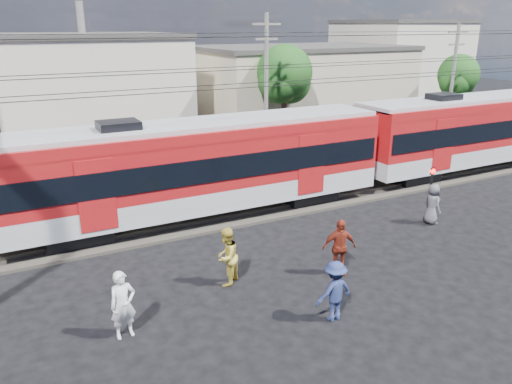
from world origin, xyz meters
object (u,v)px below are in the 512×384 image
at_px(car_silver, 437,133).
at_px(pedestrian_a, 123,305).
at_px(commuter_train, 205,164).
at_px(pedestrian_c, 334,291).
at_px(crossing_signal, 432,179).

bearing_deg(car_silver, pedestrian_a, 113.73).
relative_size(commuter_train, car_silver, 12.74).
relative_size(pedestrian_a, pedestrian_c, 1.06).
bearing_deg(car_silver, commuter_train, 103.10).
height_order(pedestrian_a, crossing_signal, pedestrian_a).
height_order(pedestrian_a, pedestrian_c, pedestrian_a).
xyz_separation_m(pedestrian_a, car_silver, (24.88, 12.92, -0.27)).
xyz_separation_m(car_silver, crossing_signal, (-10.03, -9.16, 0.55)).
distance_m(commuter_train, car_silver, 20.67).
distance_m(commuter_train, pedestrian_a, 8.80).
bearing_deg(pedestrian_c, commuter_train, -91.72).
bearing_deg(crossing_signal, car_silver, 42.39).
distance_m(pedestrian_a, crossing_signal, 15.32).
xyz_separation_m(commuter_train, car_silver, (19.71, 5.96, -1.73)).
xyz_separation_m(commuter_train, pedestrian_a, (-5.17, -6.96, -1.46)).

